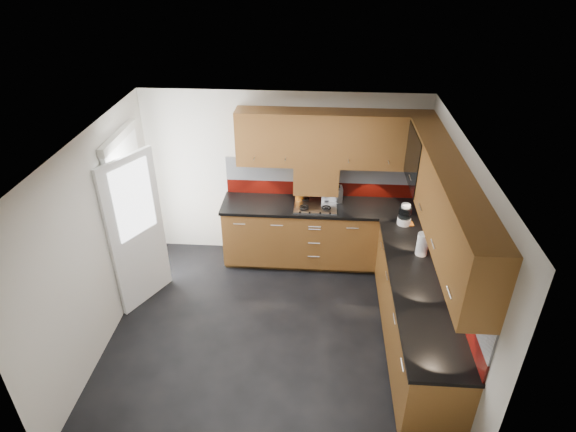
# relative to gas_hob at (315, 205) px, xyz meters

# --- Properties ---
(room) EXTENTS (4.00, 3.80, 2.64)m
(room) POSITION_rel_gas_hob_xyz_m (-0.45, -1.47, 0.54)
(room) COLOR black
(base_cabinets) EXTENTS (2.70, 3.20, 0.95)m
(base_cabinets) POSITION_rel_gas_hob_xyz_m (0.62, -0.75, -0.52)
(base_cabinets) COLOR #593314
(base_cabinets) RESTS_ON room
(countertop) EXTENTS (2.72, 3.22, 0.04)m
(countertop) POSITION_rel_gas_hob_xyz_m (0.60, -0.77, -0.03)
(countertop) COLOR black
(countertop) RESTS_ON base_cabinets
(backsplash) EXTENTS (2.70, 3.20, 0.54)m
(backsplash) POSITION_rel_gas_hob_xyz_m (0.83, -0.54, 0.26)
(backsplash) COLOR maroon
(backsplash) RESTS_ON countertop
(upper_cabinets) EXTENTS (2.50, 3.20, 0.72)m
(upper_cabinets) POSITION_rel_gas_hob_xyz_m (0.78, -0.69, 0.88)
(upper_cabinets) COLOR #593314
(upper_cabinets) RESTS_ON room
(extractor_hood) EXTENTS (0.60, 0.33, 0.40)m
(extractor_hood) POSITION_rel_gas_hob_xyz_m (0.00, 0.17, 0.33)
(extractor_hood) COLOR #593314
(extractor_hood) RESTS_ON room
(glass_cabinet) EXTENTS (0.32, 0.80, 0.66)m
(glass_cabinet) POSITION_rel_gas_hob_xyz_m (1.26, -0.40, 0.91)
(glass_cabinet) COLOR black
(glass_cabinet) RESTS_ON room
(back_door) EXTENTS (0.42, 1.19, 2.04)m
(back_door) POSITION_rel_gas_hob_xyz_m (-2.23, -0.72, 0.08)
(back_door) COLOR white
(back_door) RESTS_ON room
(gas_hob) EXTENTS (0.57, 0.50, 0.04)m
(gas_hob) POSITION_rel_gas_hob_xyz_m (0.00, 0.00, 0.00)
(gas_hob) COLOR silver
(gas_hob) RESTS_ON countertop
(utensil_pot) EXTENTS (0.11, 0.11, 0.39)m
(utensil_pot) POSITION_rel_gas_hob_xyz_m (-0.22, 0.13, 0.08)
(utensil_pot) COLOR #C36012
(utensil_pot) RESTS_ON countertop
(toaster) EXTENTS (0.30, 0.19, 0.21)m
(toaster) POSITION_rel_gas_hob_xyz_m (0.22, 0.17, 0.08)
(toaster) COLOR silver
(toaster) RESTS_ON countertop
(food_processor) EXTENTS (0.17, 0.17, 0.28)m
(food_processor) POSITION_rel_gas_hob_xyz_m (1.12, -0.39, 0.11)
(food_processor) COLOR white
(food_processor) RESTS_ON countertop
(paper_towel) EXTENTS (0.14, 0.14, 0.27)m
(paper_towel) POSITION_rel_gas_hob_xyz_m (1.23, -1.05, 0.12)
(paper_towel) COLOR white
(paper_towel) RESTS_ON countertop
(orange_cloth) EXTENTS (0.14, 0.12, 0.01)m
(orange_cloth) POSITION_rel_gas_hob_xyz_m (1.18, -0.39, -0.01)
(orange_cloth) COLOR orange
(orange_cloth) RESTS_ON countertop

